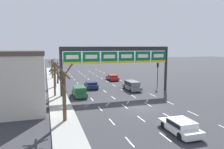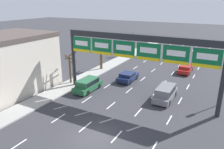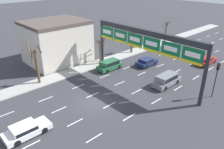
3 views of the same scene
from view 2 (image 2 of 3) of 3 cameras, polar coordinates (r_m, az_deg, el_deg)
ground_plane at (r=19.69m, az=-4.61°, el=-16.04°), size 220.00×220.00×0.00m
sidewalk_left at (r=25.56m, az=-23.33°, el=-8.78°), size 2.80×110.00×0.15m
lane_dashes at (r=30.55m, az=9.26°, el=-3.08°), size 10.02×67.00×0.01m
sign_gantry at (r=24.71m, az=6.48°, el=6.96°), size 18.56×0.70×7.72m
building_near at (r=31.27m, az=-25.25°, el=2.90°), size 8.63×10.25×7.29m
car_navy at (r=32.07m, az=4.11°, el=-0.49°), size 1.99×3.97×1.29m
car_red at (r=37.91m, az=18.66°, el=1.56°), size 1.87×4.73×1.26m
suv_green at (r=28.67m, az=-6.36°, el=-2.52°), size 1.92×4.48×1.60m
suv_grey at (r=26.74m, az=13.80°, el=-4.51°), size 1.90×4.88×1.65m
tree_bare_closest at (r=37.04m, az=-2.79°, el=5.51°), size 1.98×1.67×4.68m
tree_bare_second at (r=47.27m, az=4.48°, el=8.23°), size 1.69×1.71×4.72m
tree_bare_third at (r=30.97m, az=-10.80°, el=2.34°), size 1.94×2.28×4.81m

